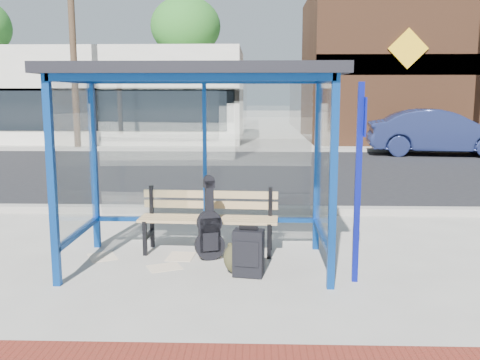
{
  "coord_description": "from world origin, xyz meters",
  "views": [
    {
      "loc": [
        0.69,
        -6.32,
        2.1
      ],
      "look_at": [
        0.49,
        0.2,
        1.04
      ],
      "focal_mm": 40.0,
      "sensor_mm": 36.0,
      "label": 1
    }
  ],
  "objects_px": {
    "guitar_bag": "(209,231)",
    "suitcase": "(248,253)",
    "backpack": "(237,259)",
    "parked_car": "(440,132)",
    "bench": "(209,216)"
  },
  "relations": [
    {
      "from": "guitar_bag",
      "to": "suitcase",
      "type": "height_order",
      "value": "guitar_bag"
    },
    {
      "from": "backpack",
      "to": "parked_car",
      "type": "distance_m",
      "value": 14.01
    },
    {
      "from": "guitar_bag",
      "to": "suitcase",
      "type": "bearing_deg",
      "value": -68.62
    },
    {
      "from": "backpack",
      "to": "guitar_bag",
      "type": "bearing_deg",
      "value": 107.63
    },
    {
      "from": "bench",
      "to": "parked_car",
      "type": "relative_size",
      "value": 0.39
    },
    {
      "from": "guitar_bag",
      "to": "suitcase",
      "type": "xyz_separation_m",
      "value": [
        0.5,
        -0.61,
        -0.1
      ]
    },
    {
      "from": "suitcase",
      "to": "backpack",
      "type": "distance_m",
      "value": 0.2
    },
    {
      "from": "bench",
      "to": "parked_car",
      "type": "bearing_deg",
      "value": 62.36
    },
    {
      "from": "suitcase",
      "to": "parked_car",
      "type": "bearing_deg",
      "value": 72.89
    },
    {
      "from": "bench",
      "to": "parked_car",
      "type": "distance_m",
      "value": 13.42
    },
    {
      "from": "suitcase",
      "to": "backpack",
      "type": "relative_size",
      "value": 1.65
    },
    {
      "from": "bench",
      "to": "suitcase",
      "type": "distance_m",
      "value": 1.14
    },
    {
      "from": "bench",
      "to": "backpack",
      "type": "bearing_deg",
      "value": -62.68
    },
    {
      "from": "backpack",
      "to": "suitcase",
      "type": "bearing_deg",
      "value": -48.86
    },
    {
      "from": "suitcase",
      "to": "parked_car",
      "type": "distance_m",
      "value": 14.02
    }
  ]
}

